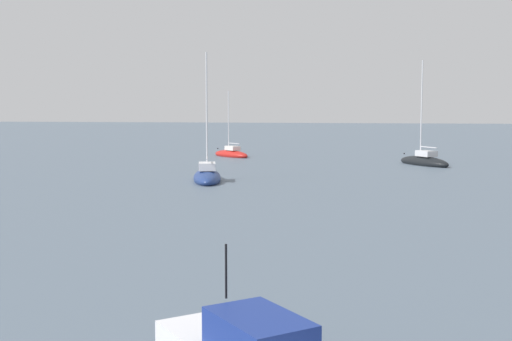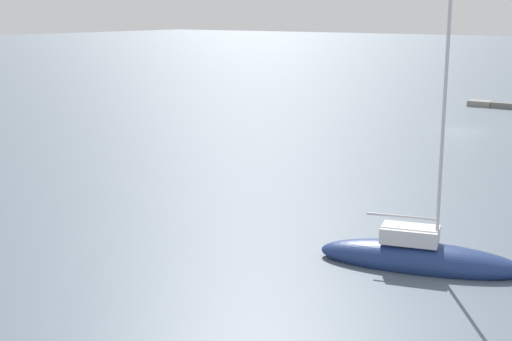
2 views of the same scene
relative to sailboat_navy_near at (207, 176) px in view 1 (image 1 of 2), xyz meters
name	(u,v)px [view 1 (image 1 of 2)]	position (x,y,z in m)	size (l,w,h in m)	color
sailboat_navy_near	(207,176)	(0.00, 0.00, 0.00)	(8.79, 4.58, 11.82)	navy
sailboat_red_mid	(231,154)	(-29.23, -4.74, -0.07)	(6.50, 6.71, 9.21)	red
sailboat_black_outer	(424,161)	(-20.86, 19.92, 0.00)	(8.27, 6.57, 12.34)	black
mooring_buoy_near	(206,170)	(-9.19, -2.67, -0.31)	(0.60, 0.60, 0.60)	white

